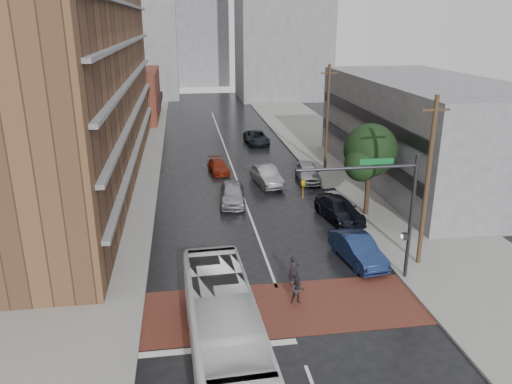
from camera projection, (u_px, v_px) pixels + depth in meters
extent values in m
plane|color=black|center=(286.00, 313.00, 24.66)|extent=(160.00, 160.00, 0.00)
cube|color=maroon|center=(284.00, 308.00, 25.12)|extent=(14.00, 5.00, 0.02)
cube|color=gray|center=(111.00, 175.00, 46.42)|extent=(9.00, 90.00, 0.15)
cube|color=gray|center=(348.00, 165.00, 49.61)|extent=(9.00, 90.00, 0.15)
cube|color=brown|center=(61.00, 17.00, 40.61)|extent=(10.00, 44.00, 28.00)
cube|color=brown|center=(130.00, 95.00, 72.36)|extent=(8.00, 16.00, 7.00)
cube|color=gray|center=(424.00, 130.00, 44.18)|extent=(11.00, 26.00, 9.00)
cube|color=gray|center=(125.00, 7.00, 90.46)|extent=(18.00, 16.00, 32.00)
cube|color=gray|center=(200.00, 29.00, 109.60)|extent=(12.00, 10.00, 24.00)
cylinder|color=#332319|center=(367.00, 190.00, 36.41)|extent=(0.36, 0.36, 4.00)
sphere|color=black|center=(370.00, 150.00, 35.43)|extent=(3.80, 3.80, 3.80)
sphere|color=black|center=(361.00, 164.00, 34.82)|extent=(2.40, 2.40, 2.40)
sphere|color=black|center=(376.00, 155.00, 36.48)|extent=(2.60, 2.60, 2.60)
cylinder|color=#2D2D33|center=(411.00, 219.00, 26.83)|extent=(0.20, 0.20, 7.20)
cylinder|color=#2D2D33|center=(358.00, 168.00, 25.41)|extent=(6.40, 0.16, 0.16)
imported|color=gold|center=(303.00, 189.00, 25.35)|extent=(0.20, 0.16, 1.00)
cube|color=#0C5926|center=(377.00, 161.00, 25.45)|extent=(1.80, 0.05, 0.30)
cube|color=#2D2D33|center=(405.00, 236.00, 27.12)|extent=(0.30, 0.30, 0.35)
cylinder|color=#473321|center=(427.00, 184.00, 27.99)|extent=(0.26, 0.26, 10.00)
cube|color=#473321|center=(436.00, 110.00, 26.62)|extent=(1.60, 0.12, 0.12)
cylinder|color=#473321|center=(327.00, 119.00, 46.70)|extent=(0.26, 0.26, 10.00)
cube|color=#473321|center=(329.00, 73.00, 45.33)|extent=(1.60, 0.12, 0.12)
imported|color=silver|center=(225.00, 333.00, 20.36)|extent=(3.19, 11.69, 3.23)
imported|color=black|center=(294.00, 270.00, 27.10)|extent=(0.68, 0.50, 1.70)
imported|color=#272126|center=(298.00, 291.00, 25.30)|extent=(0.76, 0.62, 1.48)
imported|color=#A1A2A8|center=(232.00, 194.00, 39.17)|extent=(2.42, 5.05, 1.66)
imported|color=#9A9EA1|center=(267.00, 176.00, 43.71)|extent=(2.47, 5.16, 1.63)
imported|color=maroon|center=(218.00, 166.00, 47.37)|extent=(2.12, 4.22, 1.18)
imported|color=black|center=(257.00, 138.00, 58.38)|extent=(2.68, 5.43, 1.48)
imported|color=#16254E|center=(358.00, 249.00, 29.72)|extent=(2.41, 5.07, 1.61)
imported|color=black|center=(339.00, 209.00, 36.12)|extent=(3.02, 5.58, 1.54)
imported|color=#B5B7BD|center=(308.00, 172.00, 44.83)|extent=(2.32, 4.90, 1.62)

